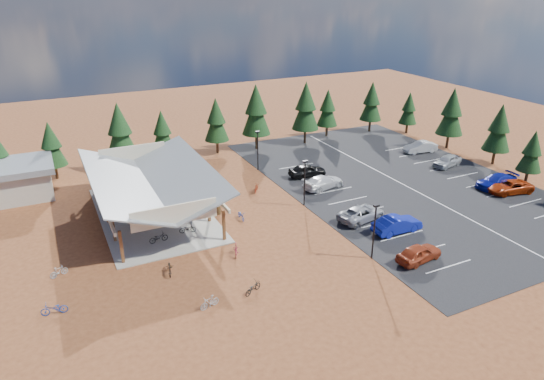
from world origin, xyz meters
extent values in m
plane|color=brown|center=(0.00, 0.00, 0.00)|extent=(140.00, 140.00, 0.00)
cube|color=black|center=(18.50, 3.00, 0.02)|extent=(27.00, 44.00, 0.04)
cube|color=gray|center=(-10.00, 7.00, 0.05)|extent=(10.60, 18.60, 0.10)
cube|color=#5B301A|center=(-14.60, -1.40, 1.60)|extent=(0.25, 0.25, 3.00)
cube|color=#5B301A|center=(-14.60, 2.80, 1.60)|extent=(0.25, 0.25, 3.00)
cube|color=#5B301A|center=(-14.60, 7.00, 1.60)|extent=(0.25, 0.25, 3.00)
cube|color=#5B301A|center=(-14.60, 11.20, 1.60)|extent=(0.25, 0.25, 3.00)
cube|color=#5B301A|center=(-14.60, 15.40, 1.60)|extent=(0.25, 0.25, 3.00)
cube|color=#5B301A|center=(-5.40, -1.40, 1.60)|extent=(0.25, 0.25, 3.00)
cube|color=#5B301A|center=(-5.40, 2.80, 1.60)|extent=(0.25, 0.25, 3.00)
cube|color=#5B301A|center=(-5.40, 7.00, 1.60)|extent=(0.25, 0.25, 3.00)
cube|color=#5B301A|center=(-5.40, 11.20, 1.60)|extent=(0.25, 0.25, 3.00)
cube|color=#5B301A|center=(-5.40, 15.40, 1.60)|extent=(0.25, 0.25, 3.00)
cube|color=beige|center=(-15.00, 7.00, 3.10)|extent=(0.22, 18.00, 0.35)
cube|color=beige|center=(-5.00, 7.00, 3.10)|extent=(0.22, 18.00, 0.35)
cube|color=slate|center=(-12.90, 7.00, 4.00)|extent=(5.85, 19.40, 2.13)
cube|color=slate|center=(-7.10, 7.00, 4.00)|extent=(5.85, 19.40, 2.13)
cube|color=beige|center=(-10.00, -2.00, 3.90)|extent=(7.50, 0.15, 1.80)
cube|color=beige|center=(-10.00, 16.00, 3.90)|extent=(7.50, 0.15, 1.80)
cube|color=#ADA593|center=(-24.00, 18.00, 1.60)|extent=(10.00, 6.00, 3.20)
cylinder|color=black|center=(5.00, -10.00, 2.50)|extent=(0.14, 0.14, 5.00)
cube|color=black|center=(5.00, -10.00, 5.05)|extent=(0.50, 0.25, 0.18)
cylinder|color=black|center=(5.00, 2.00, 2.50)|extent=(0.14, 0.14, 5.00)
cube|color=black|center=(5.00, 2.00, 5.05)|extent=(0.50, 0.25, 0.18)
cylinder|color=black|center=(5.00, 14.00, 2.50)|extent=(0.14, 0.14, 5.00)
cube|color=black|center=(5.00, 14.00, 5.05)|extent=(0.50, 0.25, 0.18)
cylinder|color=#412E17|center=(-4.00, 4.15, 0.45)|extent=(0.60, 0.60, 0.90)
cylinder|color=#412E17|center=(-2.92, 6.17, 0.45)|extent=(0.60, 0.60, 0.90)
cylinder|color=#382314|center=(-24.06, 21.33, 0.87)|extent=(0.36, 0.36, 1.74)
cylinder|color=#382314|center=(-18.35, 22.11, 0.87)|extent=(0.36, 0.36, 1.75)
cone|color=black|center=(-18.35, 22.11, 3.84)|extent=(3.07, 3.07, 4.19)
cone|color=black|center=(-18.35, 22.11, 5.59)|extent=(2.37, 2.37, 3.14)
cylinder|color=#382314|center=(-10.43, 21.05, 1.08)|extent=(0.36, 0.36, 2.16)
cone|color=black|center=(-10.43, 21.05, 4.75)|extent=(3.80, 3.80, 5.19)
cone|color=black|center=(-10.43, 21.05, 6.91)|extent=(2.94, 2.94, 3.89)
cylinder|color=#382314|center=(-4.98, 22.07, 0.86)|extent=(0.36, 0.36, 1.72)
cone|color=black|center=(-4.98, 22.07, 3.79)|extent=(3.03, 3.03, 4.13)
cone|color=black|center=(-4.98, 22.07, 5.51)|extent=(2.34, 2.34, 3.10)
cylinder|color=#382314|center=(2.68, 22.67, 0.95)|extent=(0.36, 0.36, 1.90)
cone|color=black|center=(2.68, 22.67, 4.19)|extent=(3.35, 3.35, 4.57)
cone|color=black|center=(2.68, 22.67, 6.09)|extent=(2.59, 2.59, 3.43)
cylinder|color=#382314|center=(8.35, 21.94, 1.14)|extent=(0.36, 0.36, 2.28)
cone|color=black|center=(8.35, 21.94, 5.01)|extent=(4.01, 4.01, 5.47)
cone|color=black|center=(8.35, 21.94, 7.29)|extent=(3.10, 3.10, 4.10)
cylinder|color=#382314|center=(15.94, 21.23, 1.12)|extent=(0.36, 0.36, 2.24)
cone|color=black|center=(15.94, 21.23, 4.93)|extent=(3.94, 3.94, 5.37)
cone|color=black|center=(15.94, 21.23, 7.16)|extent=(3.04, 3.04, 4.03)
cylinder|color=#382314|center=(20.69, 22.78, 0.90)|extent=(0.36, 0.36, 1.79)
cone|color=black|center=(20.69, 22.78, 3.94)|extent=(3.15, 3.15, 4.30)
cone|color=black|center=(20.69, 22.78, 5.74)|extent=(2.44, 2.44, 3.23)
cylinder|color=#382314|center=(28.38, 22.13, 0.97)|extent=(0.36, 0.36, 1.95)
cone|color=black|center=(28.38, 22.13, 4.28)|extent=(3.43, 3.43, 4.67)
cone|color=black|center=(28.38, 22.13, 6.23)|extent=(2.65, 2.65, 3.50)
cylinder|color=#382314|center=(32.06, -3.93, 0.79)|extent=(0.36, 0.36, 1.58)
cone|color=black|center=(32.06, -3.93, 3.49)|extent=(2.79, 2.79, 3.80)
cone|color=black|center=(32.06, -3.93, 5.07)|extent=(2.15, 2.15, 2.85)
cylinder|color=#382314|center=(33.86, 2.50, 0.98)|extent=(0.36, 0.36, 1.96)
cone|color=black|center=(33.86, 2.50, 4.32)|extent=(3.45, 3.45, 4.71)
cone|color=black|center=(33.86, 2.50, 6.28)|extent=(2.67, 2.67, 3.53)
cylinder|color=#382314|center=(33.35, 10.26, 1.06)|extent=(0.36, 0.36, 2.13)
cone|color=black|center=(33.35, 10.26, 4.68)|extent=(3.75, 3.75, 5.11)
cone|color=black|center=(33.35, 10.26, 6.81)|extent=(2.90, 2.90, 3.83)
cylinder|color=#382314|center=(33.15, 18.82, 0.80)|extent=(0.36, 0.36, 1.59)
cone|color=black|center=(33.15, 18.82, 3.51)|extent=(2.81, 2.81, 3.83)
cone|color=black|center=(33.15, 18.82, 5.10)|extent=(2.17, 2.17, 2.87)
imported|color=black|center=(-11.03, 0.74, 0.56)|extent=(1.81, 0.79, 0.92)
imported|color=#9DA1A6|center=(-10.72, 4.20, 0.57)|extent=(1.61, 0.58, 0.95)
imported|color=navy|center=(-10.92, 7.88, 0.57)|extent=(1.83, 0.74, 0.94)
imported|color=maroon|center=(-11.59, 12.74, 0.55)|extent=(1.54, 0.61, 0.90)
imported|color=black|center=(-8.08, 1.37, 0.52)|extent=(1.66, 0.85, 0.83)
imported|color=#93969B|center=(-9.23, 5.87, 0.60)|extent=(1.74, 0.94, 1.01)
imported|color=navy|center=(-7.74, 8.84, 0.51)|extent=(1.63, 0.86, 0.82)
imported|color=maroon|center=(-9.16, 12.64, 0.58)|extent=(1.65, 0.86, 0.95)
imported|color=black|center=(-11.42, -4.65, 0.49)|extent=(1.03, 1.96, 0.98)
imported|color=#9EA2A7|center=(-19.68, -1.17, 0.46)|extent=(1.58, 0.98, 0.92)
imported|color=navy|center=(-20.33, -6.34, 0.49)|extent=(1.93, 0.88, 0.98)
imported|color=maroon|center=(-5.41, -4.31, 0.52)|extent=(1.11, 1.78, 1.03)
imported|color=black|center=(-6.37, -10.17, 0.46)|extent=(1.85, 1.36, 0.93)
imported|color=#9DA0A5|center=(-9.99, -10.49, 0.49)|extent=(1.69, 0.87, 0.98)
imported|color=navy|center=(-2.31, 1.97, 0.44)|extent=(0.64, 1.68, 0.87)
imported|color=maroon|center=(1.93, 7.67, 0.45)|extent=(1.24, 1.47, 0.91)
imported|color=#983619|center=(8.32, -12.12, 0.79)|extent=(4.63, 2.41, 1.50)
imported|color=#111E98|center=(10.01, -7.15, 0.86)|extent=(4.99, 1.76, 1.64)
imported|color=#98999F|center=(8.48, -3.52, 0.76)|extent=(5.56, 3.33, 1.45)
imported|color=silver|center=(9.35, 5.20, 0.79)|extent=(5.49, 3.03, 1.51)
imported|color=black|center=(9.48, 9.20, 0.83)|extent=(4.80, 2.37, 1.57)
imported|color=#9E2B09|center=(27.70, -5.22, 0.76)|extent=(5.55, 3.38, 1.44)
imported|color=#0B158B|center=(27.61, -3.41, 0.80)|extent=(5.30, 2.27, 1.52)
imported|color=#9EA2A6|center=(27.66, 4.38, 0.80)|extent=(4.75, 2.68, 1.52)
imported|color=silver|center=(28.39, 10.31, 0.82)|extent=(4.93, 2.35, 1.56)
camera|label=1|loc=(-18.70, -38.98, 22.10)|focal=32.00mm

